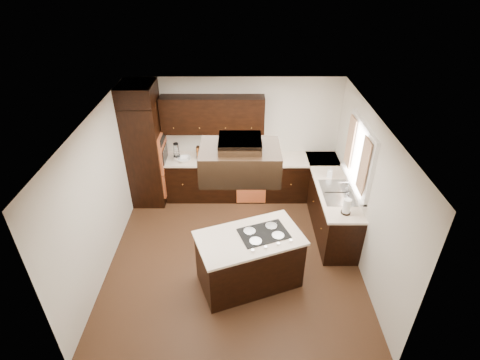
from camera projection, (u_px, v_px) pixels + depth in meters
The scene contains 30 objects.
floor at pixel (234, 254), 6.57m from camera, with size 4.20×4.20×0.02m, color brown.
ceiling at pixel (233, 121), 5.23m from camera, with size 4.20×4.20×0.02m, color white.
wall_back at pixel (235, 137), 7.68m from camera, with size 4.20×0.02×2.50m, color beige.
wall_front at pixel (231, 303), 4.11m from camera, with size 4.20×0.02×2.50m, color beige.
wall_left at pixel (100, 195), 5.90m from camera, with size 0.02×4.20×2.50m, color beige.
wall_right at pixel (367, 195), 5.90m from camera, with size 0.02×4.20×2.50m, color beige.
oven_column at pixel (146, 154), 7.44m from camera, with size 0.65×0.75×2.12m, color black.
wall_oven_face at pixel (163, 152), 7.41m from camera, with size 0.05×0.62×0.78m, color #DC6636.
base_cabinets_back at pixel (237, 178), 7.85m from camera, with size 2.93×0.60×0.88m, color black.
base_cabinets_right at pixel (330, 203), 7.09m from camera, with size 0.60×2.40×0.88m, color black.
countertop_back at pixel (237, 159), 7.59m from camera, with size 2.93×0.63×0.04m, color #F9E3CA.
countertop_right at pixel (332, 183), 6.84m from camera, with size 0.63×2.40×0.04m, color #F9E3CA.
upper_cabinets at pixel (213, 115), 7.23m from camera, with size 2.00×0.34×0.72m, color black.
dishwasher_front at pixel (251, 188), 7.62m from camera, with size 0.60×0.05×0.72m, color #DC6636.
window_frame at pixel (360, 156), 6.15m from camera, with size 0.06×1.32×1.12m, color white.
window_pane at pixel (361, 156), 6.15m from camera, with size 0.00×1.20×1.00m, color white.
curtain_left at pixel (364, 166), 5.77m from camera, with size 0.02×0.34×0.90m, color beige.
curtain_right at pixel (350, 142), 6.48m from camera, with size 0.02×0.34×0.90m, color beige.
sink_rim at pixel (337, 192), 6.53m from camera, with size 0.52×0.84×0.01m, color silver.
island at pixel (249, 261), 5.80m from camera, with size 1.50×0.82×0.88m, color black.
island_top at pixel (250, 238), 5.55m from camera, with size 1.56×0.87×0.04m, color #F9E3CA.
cooktop at pixel (264, 233), 5.61m from camera, with size 0.71×0.47×0.01m, color black.
range_hood at pixel (240, 162), 4.95m from camera, with size 1.05×0.72×0.42m, color black.
hood_duct at pixel (240, 143), 4.80m from camera, with size 0.55×0.50×0.13m, color black.
blender_base at pixel (177, 158), 7.49m from camera, with size 0.15×0.15×0.10m, color silver.
blender_pitcher at pixel (176, 150), 7.39m from camera, with size 0.13×0.13×0.26m, color silver.
spice_rack at pixel (205, 153), 7.49m from camera, with size 0.33×0.08×0.28m, color black.
mixing_bowl at pixel (184, 159), 7.48m from camera, with size 0.28×0.28×0.07m, color white.
soap_bottle at pixel (330, 172), 6.92m from camera, with size 0.10×0.10×0.21m, color white.
paper_towel at pixel (347, 206), 5.97m from camera, with size 0.12×0.12×0.27m, color white.
Camera 1 is at (0.10, -4.87, 4.59)m, focal length 28.00 mm.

